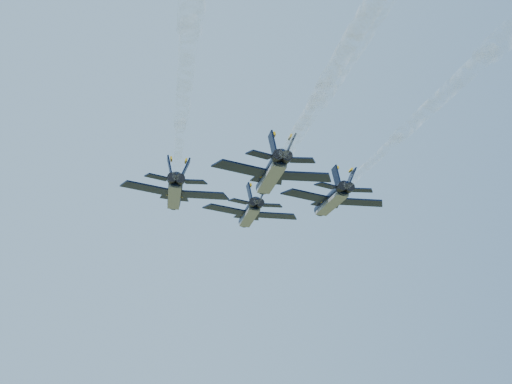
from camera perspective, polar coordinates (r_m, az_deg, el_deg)
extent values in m
cylinder|color=black|center=(108.68, -0.51, -1.69)|extent=(2.64, 14.63, 2.04)
cone|color=black|center=(117.16, -1.03, -2.53)|extent=(2.16, 2.94, 2.04)
ellipsoid|color=black|center=(112.43, -0.71, -1.77)|extent=(1.27, 2.68, 1.00)
cube|color=gray|center=(108.53, -0.55, -2.06)|extent=(2.22, 13.12, 0.65)
cube|color=black|center=(107.49, -2.42, -1.42)|extent=(7.07, 5.10, 0.82)
cube|color=#E2AA0B|center=(109.33, -2.50, -1.56)|extent=(6.04, 2.03, 0.85)
cube|color=black|center=(108.24, 1.49, -1.90)|extent=(7.18, 5.50, 0.82)
cube|color=#E2AA0B|center=(110.07, 1.35, -2.03)|extent=(5.92, 2.51, 0.85)
cube|color=black|center=(101.71, -1.31, -0.77)|extent=(3.28, 2.61, 0.43)
cube|color=black|center=(102.20, 1.24, -1.09)|extent=(3.33, 2.78, 0.43)
cube|color=black|center=(102.93, -0.52, -0.13)|extent=(0.88, 2.44, 2.83)
cube|color=black|center=(103.12, 0.51, -0.26)|extent=(1.40, 2.47, 2.68)
cylinder|color=black|center=(101.11, -0.26, -0.87)|extent=(1.37, 1.37, 1.32)
cylinder|color=black|center=(101.21, 0.29, -0.94)|extent=(1.37, 1.37, 1.32)
cylinder|color=black|center=(95.51, -6.51, -0.02)|extent=(2.64, 14.63, 2.04)
cone|color=black|center=(104.01, -6.61, -1.09)|extent=(2.16, 2.94, 2.04)
ellipsoid|color=black|center=(99.28, -6.51, -0.16)|extent=(1.27, 2.68, 1.00)
cube|color=gray|center=(95.35, -6.56, -0.43)|extent=(2.22, 13.12, 0.65)
cube|color=black|center=(94.73, -8.75, 0.32)|extent=(7.07, 5.10, 0.82)
cube|color=#E2AA0B|center=(96.57, -8.72, 0.13)|extent=(6.04, 2.03, 0.85)
cube|color=black|center=(94.67, -4.27, -0.25)|extent=(7.18, 5.50, 0.82)
cube|color=#E2AA0B|center=(96.51, -4.32, -0.43)|extent=(5.92, 2.51, 0.85)
cube|color=black|center=(88.80, -7.90, 1.17)|extent=(3.28, 2.61, 0.43)
cube|color=black|center=(88.76, -4.94, 0.80)|extent=(3.33, 2.78, 0.43)
cube|color=black|center=(89.89, -6.90, 1.89)|extent=(0.88, 2.44, 2.83)
cube|color=black|center=(89.88, -5.72, 1.74)|extent=(1.40, 2.47, 2.68)
cylinder|color=black|center=(87.99, -6.74, 1.08)|extent=(1.37, 1.37, 1.32)
cylinder|color=black|center=(87.98, -6.10, 1.00)|extent=(1.37, 1.37, 1.32)
cylinder|color=black|center=(99.89, 6.06, -0.61)|extent=(2.64, 14.63, 2.04)
cone|color=black|center=(108.18, 4.99, -1.59)|extent=(2.16, 2.94, 2.04)
ellipsoid|color=black|center=(103.57, 5.60, -0.72)|extent=(1.27, 2.68, 1.00)
cube|color=gray|center=(99.72, 6.03, -1.00)|extent=(2.22, 13.12, 0.65)
cube|color=black|center=(98.31, 4.06, -0.29)|extent=(7.07, 5.10, 0.82)
cube|color=#E2AA0B|center=(100.12, 3.85, -0.46)|extent=(6.04, 2.03, 0.85)
cube|color=black|center=(99.88, 8.25, -0.82)|extent=(7.18, 5.50, 0.82)
cube|color=#E2AA0B|center=(101.66, 7.97, -0.98)|extent=(5.92, 2.51, 0.85)
cube|color=black|center=(92.83, 5.67, 0.49)|extent=(3.28, 2.61, 0.43)
cube|color=black|center=(93.86, 8.41, 0.13)|extent=(3.33, 2.78, 0.43)
cube|color=black|center=(94.24, 6.45, 1.17)|extent=(0.88, 2.44, 2.83)
cube|color=black|center=(94.65, 7.54, 1.03)|extent=(1.40, 2.47, 2.68)
cylinder|color=black|center=(92.46, 6.87, 0.39)|extent=(1.37, 1.37, 1.32)
cylinder|color=black|center=(92.68, 7.46, 0.31)|extent=(1.37, 1.37, 1.32)
cylinder|color=black|center=(85.23, 1.24, 1.50)|extent=(2.64, 14.63, 2.04)
cone|color=black|center=(93.59, 0.43, 0.17)|extent=(2.16, 2.94, 2.04)
ellipsoid|color=black|center=(88.96, 0.91, 1.27)|extent=(1.27, 2.68, 1.00)
cube|color=gray|center=(85.04, 1.19, 1.03)|extent=(2.22, 13.12, 0.65)
cube|color=black|center=(83.98, -1.19, 1.90)|extent=(7.07, 5.10, 0.82)
cube|color=#E2AA0B|center=(85.80, -1.32, 1.65)|extent=(6.04, 2.03, 0.85)
cube|color=black|center=(84.90, 3.80, 1.25)|extent=(7.18, 5.50, 0.82)
cube|color=#E2AA0B|center=(86.70, 3.57, 1.01)|extent=(5.92, 2.51, 0.85)
cube|color=black|center=(78.33, 0.35, 2.98)|extent=(3.28, 2.61, 0.43)
cube|color=black|center=(78.94, 3.65, 2.54)|extent=(3.33, 2.78, 0.43)
cube|color=black|center=(79.67, 1.35, 3.75)|extent=(0.88, 2.44, 2.83)
cube|color=black|center=(79.91, 2.67, 3.57)|extent=(1.40, 2.47, 2.68)
cylinder|color=black|center=(77.78, 1.73, 2.88)|extent=(1.37, 1.37, 1.32)
cylinder|color=black|center=(77.91, 2.45, 2.78)|extent=(1.37, 1.37, 1.32)
cylinder|color=white|center=(91.12, 0.88, 0.53)|extent=(1.97, 21.78, 1.08)
cylinder|color=white|center=(71.61, 3.28, 4.36)|extent=(2.38, 21.80, 1.49)
cylinder|color=white|center=(52.86, 7.50, 10.96)|extent=(2.86, 21.82, 1.97)
cylinder|color=white|center=(77.94, -6.24, 2.97)|extent=(1.97, 21.78, 1.08)
cylinder|color=white|center=(58.48, -5.73, 8.49)|extent=(2.38, 21.80, 1.49)
cylinder|color=white|center=(82.87, 8.97, 2.08)|extent=(1.97, 21.78, 1.08)
cylinder|color=white|center=(64.36, 14.12, 6.79)|extent=(2.38, 21.80, 1.49)
cylinder|color=white|center=(68.08, 3.56, 5.30)|extent=(1.97, 21.78, 1.08)
cylinder|color=white|center=(49.54, 8.20, 12.70)|extent=(2.38, 21.80, 1.49)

